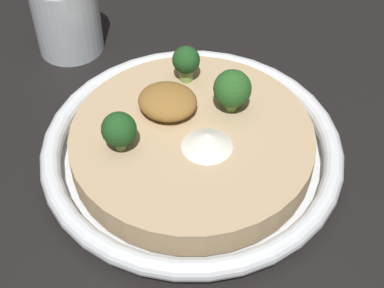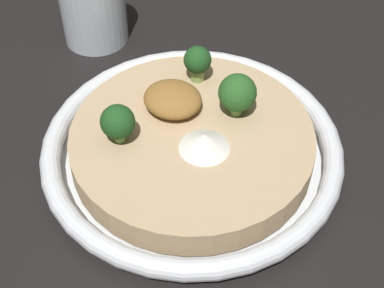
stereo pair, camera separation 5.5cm
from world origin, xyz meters
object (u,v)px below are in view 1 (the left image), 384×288
(risotto_bowl, at_px, (192,148))
(broccoli_back_left, at_px, (186,62))
(broccoli_back, at_px, (232,89))
(drinking_glass, at_px, (67,16))
(broccoli_left, at_px, (119,130))

(risotto_bowl, height_order, broccoli_back_left, broccoli_back_left)
(broccoli_back_left, xyz_separation_m, broccoli_back, (0.05, -0.03, 0.00))
(risotto_bowl, bearing_deg, drinking_glass, 145.29)
(broccoli_back, bearing_deg, broccoli_back_left, 152.25)
(risotto_bowl, distance_m, drinking_glass, 0.23)
(risotto_bowl, xyz_separation_m, drinking_glass, (-0.19, 0.13, 0.03))
(broccoli_back_left, bearing_deg, drinking_glass, 159.98)
(risotto_bowl, height_order, drinking_glass, drinking_glass)
(broccoli_back, height_order, broccoli_left, broccoli_back)
(broccoli_back_left, height_order, broccoli_left, same)
(broccoli_back_left, bearing_deg, broccoli_left, -104.73)
(broccoli_left, relative_size, drinking_glass, 0.45)
(risotto_bowl, bearing_deg, broccoli_back, 58.68)
(broccoli_back, xyz_separation_m, drinking_glass, (-0.21, 0.09, -0.02))
(drinking_glass, bearing_deg, risotto_bowl, -34.71)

